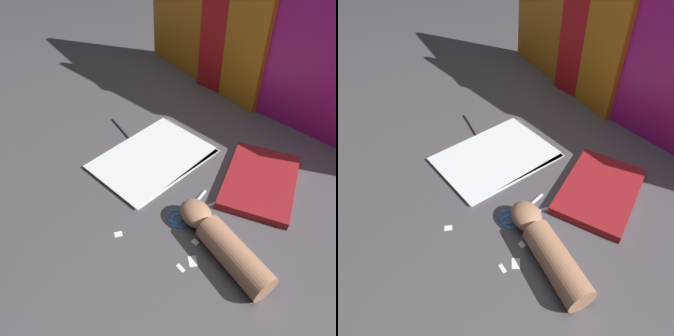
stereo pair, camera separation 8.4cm
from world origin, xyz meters
TOP-DOWN VIEW (x-y plane):
  - ground_plane at (0.00, 0.00)m, footprint 6.00×6.00m
  - backdrop_panel_left at (-0.32, 0.47)m, footprint 0.59×0.09m
  - backdrop_panel_center at (-0.02, 0.47)m, footprint 0.56×0.07m
  - paper_stack at (-0.08, 0.03)m, footprint 0.24×0.34m
  - book_closed at (0.19, 0.17)m, footprint 0.27×0.31m
  - scissors at (0.13, -0.05)m, footprint 0.08×0.15m
  - hand_forearm at (0.26, -0.07)m, footprint 0.28×0.11m
  - paper_scrap_near at (0.06, -0.21)m, footprint 0.02×0.02m
  - paper_scrap_mid at (0.20, -0.09)m, footprint 0.02×0.01m
  - paper_scrap_far at (0.23, -0.13)m, footprint 0.03×0.03m
  - paper_scrap_side at (0.22, -0.16)m, footprint 0.02×0.01m
  - pen at (-0.25, 0.04)m, footprint 0.14×0.04m

SIDE VIEW (x-z plane):
  - ground_plane at x=0.00m, z-range 0.00..0.00m
  - paper_scrap_side at x=0.22m, z-range 0.00..0.00m
  - paper_scrap_near at x=0.06m, z-range 0.00..0.00m
  - paper_scrap_far at x=0.23m, z-range 0.00..0.00m
  - paper_scrap_mid at x=0.20m, z-range 0.00..0.00m
  - pen at x=-0.25m, z-range 0.00..0.01m
  - scissors at x=0.13m, z-range 0.00..0.01m
  - paper_stack at x=-0.08m, z-range 0.00..0.01m
  - book_closed at x=0.19m, z-range 0.00..0.02m
  - hand_forearm at x=0.26m, z-range 0.00..0.07m
  - backdrop_panel_left at x=-0.32m, z-range 0.00..0.47m
  - backdrop_panel_center at x=-0.02m, z-range 0.00..0.51m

